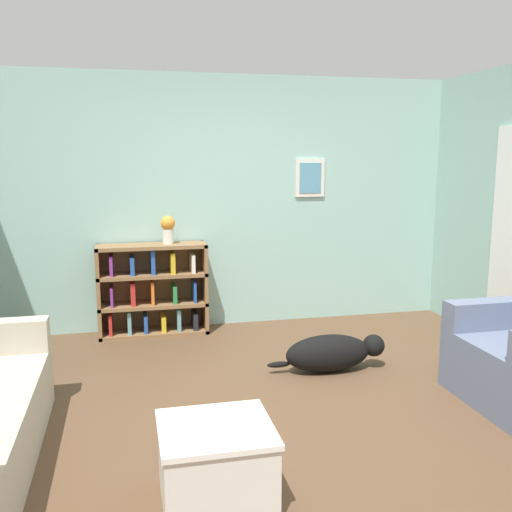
% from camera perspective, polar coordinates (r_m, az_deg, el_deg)
% --- Properties ---
extents(ground_plane, '(14.00, 14.00, 0.00)m').
position_cam_1_polar(ground_plane, '(4.16, 1.27, -15.34)').
color(ground_plane, brown).
extents(wall_back, '(5.60, 0.13, 2.60)m').
position_cam_1_polar(wall_back, '(5.99, -3.95, 5.35)').
color(wall_back, '#93BCB2').
rests_on(wall_back, ground_plane).
extents(bookshelf, '(1.08, 0.33, 0.92)m').
position_cam_1_polar(bookshelf, '(5.84, -10.26, -3.40)').
color(bookshelf, olive).
rests_on(bookshelf, ground_plane).
extents(coffee_table, '(0.59, 0.54, 0.41)m').
position_cam_1_polar(coffee_table, '(3.15, -4.01, -19.76)').
color(coffee_table, silver).
rests_on(coffee_table, ground_plane).
extents(dog, '(1.02, 0.28, 0.31)m').
position_cam_1_polar(dog, '(4.87, 7.58, -9.56)').
color(dog, black).
rests_on(dog, ground_plane).
extents(vase, '(0.14, 0.14, 0.28)m').
position_cam_1_polar(vase, '(5.72, -8.80, 2.77)').
color(vase, silver).
rests_on(vase, bookshelf).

